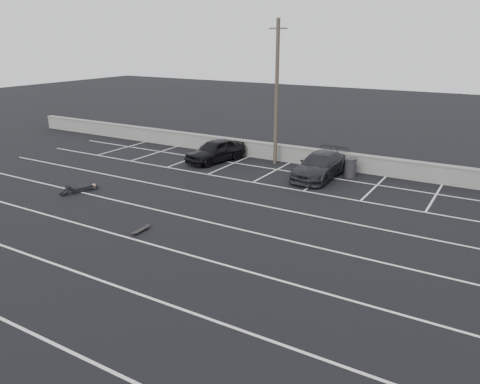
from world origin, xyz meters
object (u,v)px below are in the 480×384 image
Objects in this scene: trash_bin at (350,168)px; person at (84,186)px; car_right at (320,165)px; car_left at (215,150)px; utility_pole at (277,93)px; skateboard at (141,230)px.

trash_bin reaches higher than person.
person is at bearing -139.68° from trash_bin.
trash_bin is at bearing 54.92° from person.
car_left is at bearing -179.04° from car_right.
car_right is (7.02, 0.04, -0.02)m from car_left.
person is (-9.60, -8.42, -0.46)m from car_right.
utility_pole is 6.30m from trash_bin.
car_right is 4.45× the size of trash_bin.
trash_bin is (5.00, -0.49, -3.80)m from utility_pole.
skateboard is (0.15, -12.49, -4.27)m from utility_pole.
car_left is 11.60m from skateboard.
car_left reaches higher than person.
utility_pole reaches higher than car_left.
person is at bearing -138.07° from car_right.
trash_bin is 14.51m from person.
car_right is 5.29m from utility_pole.
car_right is at bearing 13.77° from car_left.
car_right reaches higher than skateboard.
person is at bearing -93.62° from car_left.
car_right is 0.56× the size of utility_pole.
utility_pole is at bearing 36.65° from car_left.
car_left is at bearing 105.02° from skateboard.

